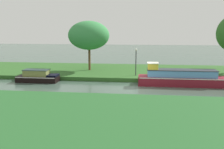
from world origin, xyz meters
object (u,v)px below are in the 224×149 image
(lamp_post, at_px, (136,59))
(mooring_post_near, at_px, (150,73))
(maroon_barge, at_px, (189,78))
(willow_tree_left, at_px, (89,35))
(mooring_post_far, at_px, (204,74))
(black_narrowboat, at_px, (38,77))

(lamp_post, relative_size, mooring_post_near, 3.25)
(mooring_post_near, bearing_deg, maroon_barge, -23.59)
(lamp_post, distance_m, mooring_post_near, 2.19)
(willow_tree_left, height_order, mooring_post_far, willow_tree_left)
(maroon_barge, height_order, black_narrowboat, maroon_barge)
(lamp_post, bearing_deg, mooring_post_near, -30.88)
(maroon_barge, height_order, willow_tree_left, willow_tree_left)
(maroon_barge, relative_size, black_narrowboat, 2.41)
(mooring_post_far, bearing_deg, willow_tree_left, 163.64)
(maroon_barge, bearing_deg, lamp_post, 154.15)
(mooring_post_near, bearing_deg, lamp_post, 149.12)
(maroon_barge, distance_m, lamp_post, 5.75)
(willow_tree_left, height_order, mooring_post_near, willow_tree_left)
(maroon_barge, height_order, mooring_post_far, maroon_barge)
(willow_tree_left, bearing_deg, maroon_barge, -25.95)
(willow_tree_left, distance_m, mooring_post_far, 13.29)
(black_narrowboat, height_order, mooring_post_near, mooring_post_near)
(mooring_post_near, height_order, mooring_post_far, mooring_post_near)
(lamp_post, height_order, mooring_post_near, lamp_post)
(maroon_barge, xyz_separation_m, mooring_post_near, (-3.52, 1.54, 0.15))
(black_narrowboat, bearing_deg, willow_tree_left, 50.94)
(willow_tree_left, bearing_deg, black_narrowboat, -129.06)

